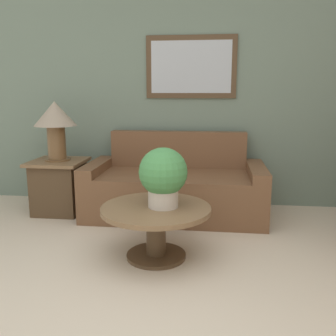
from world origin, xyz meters
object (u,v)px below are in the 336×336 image
at_px(couch_main, 175,188).
at_px(side_table, 59,186).
at_px(table_lamp, 55,120).
at_px(potted_plant_on_table, 163,175).
at_px(coffee_table, 156,221).

height_order(couch_main, side_table, couch_main).
bearing_deg(table_lamp, couch_main, 3.51).
bearing_deg(side_table, couch_main, 3.51).
bearing_deg(potted_plant_on_table, table_lamp, 141.89).
bearing_deg(couch_main, coffee_table, -92.02).
xyz_separation_m(table_lamp, potted_plant_on_table, (1.33, -1.05, -0.34)).
xyz_separation_m(couch_main, coffee_table, (-0.04, -1.13, 0.02)).
relative_size(side_table, potted_plant_on_table, 1.24).
height_order(couch_main, coffee_table, couch_main).
bearing_deg(potted_plant_on_table, couch_main, 91.00).
bearing_deg(table_lamp, potted_plant_on_table, -38.11).
height_order(coffee_table, table_lamp, table_lamp).
distance_m(side_table, table_lamp, 0.74).
bearing_deg(side_table, table_lamp, 90.00).
xyz_separation_m(couch_main, potted_plant_on_table, (0.02, -1.13, 0.40)).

